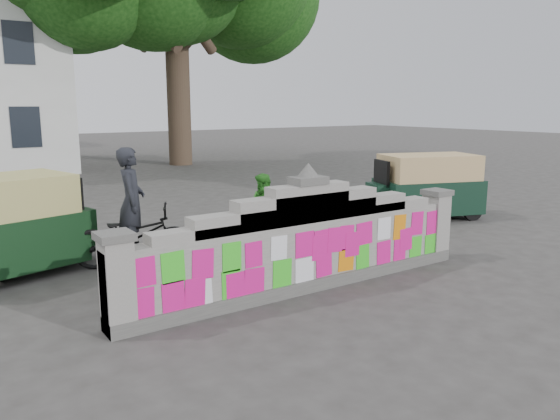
{
  "coord_description": "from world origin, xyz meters",
  "views": [
    {
      "loc": [
        -5.05,
        -6.58,
        2.89
      ],
      "look_at": [
        0.16,
        1.0,
        1.1
      ],
      "focal_mm": 35.0,
      "sensor_mm": 36.0,
      "label": 1
    }
  ],
  "objects_px": {
    "cyclist_rider": "(132,215)",
    "rickshaw_right": "(426,186)",
    "cyclist_bike": "(133,237)",
    "pedestrian": "(264,209)"
  },
  "relations": [
    {
      "from": "cyclist_rider",
      "to": "rickshaw_right",
      "type": "bearing_deg",
      "value": -66.09
    },
    {
      "from": "cyclist_bike",
      "to": "rickshaw_right",
      "type": "distance_m",
      "value": 7.67
    },
    {
      "from": "pedestrian",
      "to": "rickshaw_right",
      "type": "height_order",
      "value": "rickshaw_right"
    },
    {
      "from": "pedestrian",
      "to": "cyclist_rider",
      "type": "bearing_deg",
      "value": -102.47
    },
    {
      "from": "cyclist_rider",
      "to": "pedestrian",
      "type": "height_order",
      "value": "cyclist_rider"
    },
    {
      "from": "cyclist_rider",
      "to": "pedestrian",
      "type": "bearing_deg",
      "value": -64.79
    },
    {
      "from": "rickshaw_right",
      "to": "cyclist_bike",
      "type": "bearing_deg",
      "value": 18.83
    },
    {
      "from": "cyclist_bike",
      "to": "cyclist_rider",
      "type": "relative_size",
      "value": 1.12
    },
    {
      "from": "cyclist_rider",
      "to": "rickshaw_right",
      "type": "xyz_separation_m",
      "value": [
        7.66,
        -0.05,
        -0.11
      ]
    },
    {
      "from": "pedestrian",
      "to": "rickshaw_right",
      "type": "relative_size",
      "value": 0.49
    }
  ]
}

